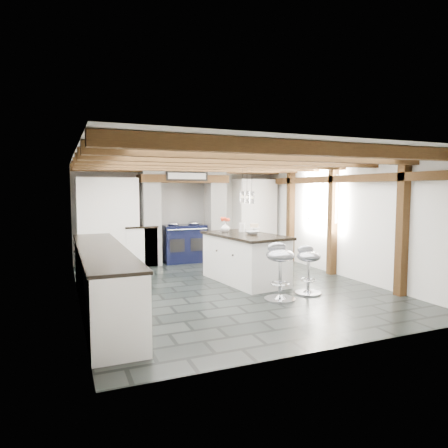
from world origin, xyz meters
name	(u,v)px	position (x,y,z in m)	size (l,w,h in m)	color
ground	(227,287)	(0.00, 0.00, 0.00)	(6.00, 6.00, 0.00)	black
room_shell	(173,223)	(-0.61, 1.42, 1.07)	(6.00, 6.03, 6.00)	white
range_cooker	(184,243)	(0.00, 2.68, 0.47)	(1.00, 0.63, 0.99)	black
kitchen_island	(245,257)	(0.48, 0.28, 0.46)	(1.19, 1.95, 1.21)	white
bar_stool_near	(308,264)	(1.07, -0.94, 0.50)	(0.49, 0.49, 0.81)	silver
bar_stool_far	(280,265)	(0.44, -1.08, 0.57)	(0.53, 0.53, 0.91)	silver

